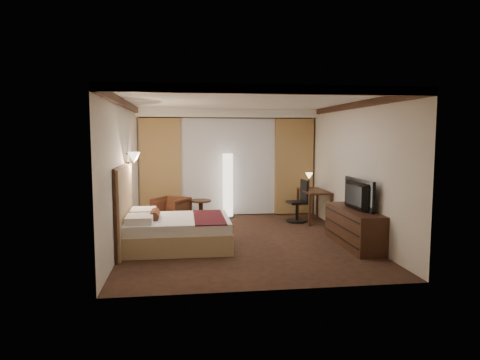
{
  "coord_description": "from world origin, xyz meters",
  "views": [
    {
      "loc": [
        -1.14,
        -8.16,
        2.06
      ],
      "look_at": [
        0.0,
        0.4,
        1.15
      ],
      "focal_mm": 32.0,
      "sensor_mm": 36.0,
      "label": 1
    }
  ],
  "objects": [
    {
      "name": "crown_molding",
      "position": [
        0.0,
        0.0,
        2.64
      ],
      "size": [
        4.5,
        5.5,
        0.12
      ],
      "primitive_type": null,
      "color": "black",
      "rests_on": "ceiling"
    },
    {
      "name": "bed",
      "position": [
        -1.25,
        -0.37,
        0.28
      ],
      "size": [
        1.88,
        1.47,
        0.55
      ],
      "primitive_type": null,
      "color": "white",
      "rests_on": "floor"
    },
    {
      "name": "floor_lamp",
      "position": [
        -0.04,
        2.36,
        0.81
      ],
      "size": [
        0.34,
        0.34,
        1.61
      ],
      "primitive_type": null,
      "color": "white",
      "rests_on": "floor"
    },
    {
      "name": "curtain_left_drape",
      "position": [
        -1.7,
        2.61,
        1.25
      ],
      "size": [
        1.0,
        0.14,
        2.45
      ],
      "primitive_type": "cube",
      "color": "tan",
      "rests_on": "back_wall"
    },
    {
      "name": "desk_lamp",
      "position": [
        1.95,
        2.06,
        0.92
      ],
      "size": [
        0.18,
        0.18,
        0.34
      ],
      "primitive_type": null,
      "color": "#FFD899",
      "rests_on": "desk"
    },
    {
      "name": "right_wall",
      "position": [
        2.25,
        0.0,
        1.35
      ],
      "size": [
        0.02,
        5.5,
        2.7
      ],
      "primitive_type": "cube",
      "color": "beige",
      "rests_on": "floor"
    },
    {
      "name": "back_wall",
      "position": [
        0.0,
        2.75,
        1.35
      ],
      "size": [
        4.5,
        0.02,
        2.7
      ],
      "primitive_type": "cube",
      "color": "beige",
      "rests_on": "floor"
    },
    {
      "name": "headboard",
      "position": [
        -2.2,
        -0.37,
        0.75
      ],
      "size": [
        0.12,
        1.77,
        1.5
      ],
      "primitive_type": null,
      "color": "tan",
      "rests_on": "floor"
    },
    {
      "name": "left_wall",
      "position": [
        -2.25,
        0.0,
        1.35
      ],
      "size": [
        0.02,
        5.5,
        2.7
      ],
      "primitive_type": "cube",
      "color": "beige",
      "rests_on": "floor"
    },
    {
      "name": "floor",
      "position": [
        0.0,
        0.0,
        0.0
      ],
      "size": [
        4.5,
        5.5,
        0.01
      ],
      "primitive_type": "cube",
      "color": "black",
      "rests_on": "ground"
    },
    {
      "name": "wall_sconce",
      "position": [
        -2.09,
        0.36,
        1.62
      ],
      "size": [
        0.24,
        0.24,
        0.24
      ],
      "primitive_type": null,
      "color": "white",
      "rests_on": "left_wall"
    },
    {
      "name": "curtain_right_drape",
      "position": [
        1.7,
        2.61,
        1.25
      ],
      "size": [
        1.0,
        0.14,
        2.45
      ],
      "primitive_type": "cube",
      "color": "tan",
      "rests_on": "back_wall"
    },
    {
      "name": "television",
      "position": [
        1.97,
        -0.67,
        1.02
      ],
      "size": [
        0.7,
        1.17,
        0.15
      ],
      "primitive_type": "imported",
      "rotation": [
        0.0,
        0.0,
        1.61
      ],
      "color": "black",
      "rests_on": "dresser"
    },
    {
      "name": "desk",
      "position": [
        1.95,
        1.64,
        0.38
      ],
      "size": [
        0.55,
        1.14,
        0.75
      ],
      "primitive_type": null,
      "color": "black",
      "rests_on": "floor"
    },
    {
      "name": "curtain_sheer",
      "position": [
        0.0,
        2.67,
        1.25
      ],
      "size": [
        2.48,
        0.04,
        2.45
      ],
      "primitive_type": "cube",
      "color": "silver",
      "rests_on": "back_wall"
    },
    {
      "name": "office_chair",
      "position": [
        1.52,
        1.59,
        0.51
      ],
      "size": [
        0.55,
        0.55,
        1.01
      ],
      "primitive_type": null,
      "rotation": [
        0.0,
        0.0,
        0.14
      ],
      "color": "black",
      "rests_on": "floor"
    },
    {
      "name": "dresser",
      "position": [
        2.0,
        -0.67,
        0.35
      ],
      "size": [
        0.5,
        1.78,
        0.69
      ],
      "primitive_type": null,
      "color": "black",
      "rests_on": "floor"
    },
    {
      "name": "ceiling",
      "position": [
        0.0,
        0.0,
        2.7
      ],
      "size": [
        4.5,
        5.5,
        0.01
      ],
      "primitive_type": "cube",
      "color": "white",
      "rests_on": "back_wall"
    },
    {
      "name": "soffit",
      "position": [
        0.0,
        2.5,
        2.6
      ],
      "size": [
        4.5,
        0.5,
        0.2
      ],
      "primitive_type": "cube",
      "color": "white",
      "rests_on": "ceiling"
    },
    {
      "name": "side_table",
      "position": [
        -0.74,
        1.82,
        0.27
      ],
      "size": [
        0.49,
        0.49,
        0.54
      ],
      "primitive_type": null,
      "color": "black",
      "rests_on": "floor"
    },
    {
      "name": "armchair",
      "position": [
        -1.43,
        1.65,
        0.35
      ],
      "size": [
        0.93,
        0.92,
        0.71
      ],
      "primitive_type": "imported",
      "rotation": [
        0.0,
        0.0,
        -0.61
      ],
      "color": "#442314",
      "rests_on": "floor"
    }
  ]
}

